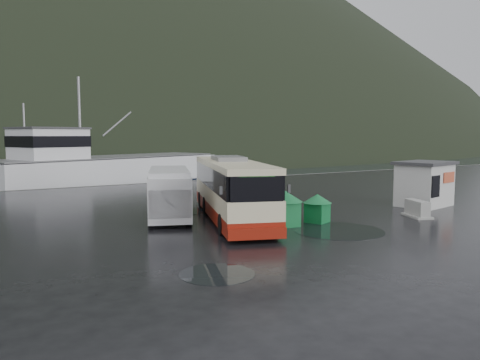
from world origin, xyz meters
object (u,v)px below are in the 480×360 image
dome_tent (268,223)px  jersey_barrier_a (417,217)px  coach_bus (232,219)px  fishing_trawler (110,177)px  waste_bin_right (317,222)px  waste_bin_left (285,226)px  white_van (170,218)px  ticket_kiosk (424,206)px  jersey_barrier_b (419,208)px

dome_tent → jersey_barrier_a: dome_tent is taller
coach_bus → fishing_trawler: 26.46m
waste_bin_right → dome_tent: waste_bin_right is taller
coach_bus → jersey_barrier_a: 9.44m
waste_bin_left → dome_tent: size_ratio=0.62×
waste_bin_left → waste_bin_right: bearing=-4.0°
waste_bin_right → fishing_trawler: size_ratio=0.05×
white_van → ticket_kiosk: size_ratio=1.78×
jersey_barrier_a → jersey_barrier_b: size_ratio=1.13×
waste_bin_left → jersey_barrier_a: size_ratio=0.95×
white_van → waste_bin_left: bearing=-28.7°
ticket_kiosk → jersey_barrier_b: ticket_kiosk is taller
coach_bus → waste_bin_left: coach_bus is taller
coach_bus → fishing_trawler: bearing=106.9°
coach_bus → dome_tent: coach_bus is taller
coach_bus → ticket_kiosk: (11.85, -2.11, 0.00)m
white_van → jersey_barrier_a: size_ratio=3.50×
coach_bus → waste_bin_left: 3.00m
dome_tent → white_van: bearing=134.1°
dome_tent → jersey_barrier_b: dome_tent is taller
jersey_barrier_a → fishing_trawler: fishing_trawler is taller
waste_bin_left → waste_bin_right: waste_bin_left is taller
coach_bus → ticket_kiosk: bearing=9.8°
coach_bus → white_van: 3.14m
fishing_trawler → jersey_barrier_b: bearing=-92.3°
dome_tent → waste_bin_left: bearing=-74.7°
waste_bin_right → coach_bus: bearing=136.9°
waste_bin_right → fishing_trawler: bearing=93.2°
white_van → ticket_kiosk: 14.92m
coach_bus → fishing_trawler: (1.40, 26.43, 0.00)m
waste_bin_left → jersey_barrier_b: waste_bin_left is taller
waste_bin_left → dome_tent: bearing=105.3°
coach_bus → fishing_trawler: size_ratio=0.40×
white_van → waste_bin_left: 5.94m
white_van → ticket_kiosk: ticket_kiosk is taller
jersey_barrier_b → fishing_trawler: size_ratio=0.06×
jersey_barrier_b → fishing_trawler: 30.45m
dome_tent → fishing_trawler: bearing=89.1°
waste_bin_left → waste_bin_right: (1.81, -0.13, 0.00)m
waste_bin_left → ticket_kiosk: size_ratio=0.48×
white_van → jersey_barrier_b: white_van is taller
waste_bin_left → jersey_barrier_b: bearing=1.4°
white_van → dome_tent: 5.02m
coach_bus → waste_bin_left: bearing=-45.7°
white_van → waste_bin_right: (5.58, -4.72, 0.00)m
jersey_barrier_a → fishing_trawler: 31.58m
dome_tent → ticket_kiosk: (10.88, -0.37, 0.00)m
fishing_trawler → waste_bin_left: bearing=-110.8°
coach_bus → jersey_barrier_a: size_ratio=6.44×
coach_bus → ticket_kiosk: coach_bus is taller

